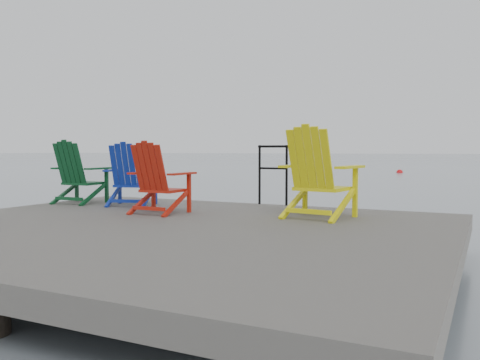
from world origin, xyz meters
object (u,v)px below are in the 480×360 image
at_px(handrail, 273,169).
at_px(buoy_b, 400,173).
at_px(chair_red, 158,178).
at_px(chair_yellow, 317,173).
at_px(chair_green, 78,173).
at_px(chair_blue, 130,175).

height_order(handrail, buoy_b, handrail).
relative_size(handrail, chair_red, 0.99).
xyz_separation_m(chair_red, chair_yellow, (1.99, 0.49, 0.09)).
distance_m(chair_green, chair_yellow, 3.84).
xyz_separation_m(chair_red, buoy_b, (-0.92, 25.57, -0.96)).
xyz_separation_m(chair_blue, buoy_b, (-0.00, 24.97, -0.96)).
xyz_separation_m(handrail, chair_red, (-0.92, -1.66, -0.08)).
bearing_deg(chair_red, chair_yellow, 13.72).
distance_m(chair_blue, buoy_b, 24.99).
xyz_separation_m(chair_green, chair_red, (1.85, -0.50, -0.02)).
relative_size(chair_green, chair_blue, 1.04).
xyz_separation_m(handrail, chair_blue, (-1.83, -1.07, -0.08)).
bearing_deg(chair_green, chair_yellow, -3.49).
height_order(chair_green, chair_red, chair_green).
bearing_deg(chair_yellow, buoy_b, 104.06).
bearing_deg(chair_red, chair_green, 164.68).
xyz_separation_m(handrail, chair_green, (-2.77, -1.16, -0.06)).
bearing_deg(chair_yellow, chair_red, -158.66).
height_order(handrail, chair_red, chair_red).
relative_size(handrail, chair_blue, 0.99).
bearing_deg(handrail, chair_green, -157.20).
xyz_separation_m(chair_green, buoy_b, (0.93, 25.07, -0.98)).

